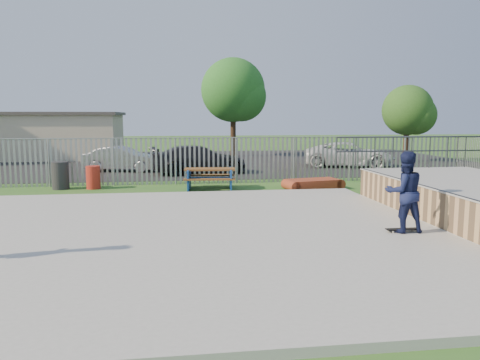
{
  "coord_description": "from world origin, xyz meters",
  "views": [
    {
      "loc": [
        1.05,
        -11.15,
        2.91
      ],
      "look_at": [
        2.84,
        2.0,
        1.1
      ],
      "focal_mm": 35.0,
      "sensor_mm": 36.0,
      "label": 1
    }
  ],
  "objects": [
    {
      "name": "ground",
      "position": [
        0.0,
        0.0,
        0.0
      ],
      "size": [
        120.0,
        120.0,
        0.0
      ],
      "primitive_type": "plane",
      "color": "#2B6321",
      "rests_on": "ground"
    },
    {
      "name": "concrete_slab",
      "position": [
        0.0,
        0.0,
        0.07
      ],
      "size": [
        15.0,
        12.0,
        0.15
      ],
      "primitive_type": "cube",
      "color": "#A0A19B",
      "rests_on": "ground"
    },
    {
      "name": "quarter_pipe",
      "position": [
        9.5,
        1.04,
        0.56
      ],
      "size": [
        5.5,
        7.05,
        2.19
      ],
      "color": "tan",
      "rests_on": "ground"
    },
    {
      "name": "fence",
      "position": [
        1.0,
        4.59,
        1.0
      ],
      "size": [
        26.04,
        16.02,
        2.0
      ],
      "color": "gray",
      "rests_on": "ground"
    },
    {
      "name": "picnic_table",
      "position": [
        2.36,
        7.44,
        0.43
      ],
      "size": [
        2.15,
        1.83,
        0.85
      ],
      "rotation": [
        0.0,
        0.0,
        -0.09
      ],
      "color": "brown",
      "rests_on": "ground"
    },
    {
      "name": "funbox",
      "position": [
        6.48,
        6.89,
        0.2
      ],
      "size": [
        2.17,
        1.39,
        0.4
      ],
      "rotation": [
        0.0,
        0.0,
        0.21
      ],
      "color": "maroon",
      "rests_on": "ground"
    },
    {
      "name": "trash_bin_red",
      "position": [
        -2.31,
        8.19,
        0.46
      ],
      "size": [
        0.56,
        0.56,
        0.93
      ],
      "primitive_type": "cylinder",
      "color": "#AA261A",
      "rests_on": "ground"
    },
    {
      "name": "trash_bin_grey",
      "position": [
        -3.6,
        8.29,
        0.55
      ],
      "size": [
        0.66,
        0.66,
        1.1
      ],
      "primitive_type": "cylinder",
      "color": "#262629",
      "rests_on": "ground"
    },
    {
      "name": "parking_lot",
      "position": [
        0.0,
        19.0,
        0.01
      ],
      "size": [
        40.0,
        18.0,
        0.02
      ],
      "primitive_type": "cube",
      "color": "black",
      "rests_on": "ground"
    },
    {
      "name": "car_silver",
      "position": [
        -1.81,
        14.12,
        0.67
      ],
      "size": [
        4.16,
        2.07,
        1.31
      ],
      "primitive_type": "imported",
      "rotation": [
        0.0,
        0.0,
        1.39
      ],
      "color": "#AAA9AE",
      "rests_on": "parking_lot"
    },
    {
      "name": "car_dark",
      "position": [
        2.19,
        12.58,
        0.73
      ],
      "size": [
        5.14,
        2.72,
        1.42
      ],
      "primitive_type": "imported",
      "rotation": [
        0.0,
        0.0,
        1.72
      ],
      "color": "black",
      "rests_on": "parking_lot"
    },
    {
      "name": "car_white",
      "position": [
        10.92,
        14.67,
        0.73
      ],
      "size": [
        5.56,
        3.76,
        1.41
      ],
      "primitive_type": "imported",
      "rotation": [
        0.0,
        0.0,
        1.27
      ],
      "color": "silver",
      "rests_on": "parking_lot"
    },
    {
      "name": "building",
      "position": [
        -8.0,
        23.0,
        1.61
      ],
      "size": [
        10.4,
        6.4,
        3.2
      ],
      "color": "beige",
      "rests_on": "ground"
    },
    {
      "name": "tree_mid",
      "position": [
        5.15,
        22.65,
        4.76
      ],
      "size": [
        4.58,
        4.58,
        7.07
      ],
      "color": "#3A2617",
      "rests_on": "ground"
    },
    {
      "name": "tree_right",
      "position": [
        15.61,
        17.06,
        3.28
      ],
      "size": [
        3.17,
        3.17,
        4.88
      ],
      "color": "#3D2418",
      "rests_on": "ground"
    },
    {
      "name": "skateboard_a",
      "position": [
        6.42,
        -0.79,
        0.19
      ],
      "size": [
        0.8,
        0.21,
        0.08
      ],
      "rotation": [
        0.0,
        0.0,
        -0.01
      ],
      "color": "black",
      "rests_on": "concrete_slab"
    },
    {
      "name": "skater_navy",
      "position": [
        6.42,
        -0.79,
        1.12
      ],
      "size": [
        0.95,
        0.74,
        1.94
      ],
      "primitive_type": "imported",
      "rotation": [
        0.0,
        0.0,
        3.13
      ],
      "color": "#151C44",
      "rests_on": "concrete_slab"
    }
  ]
}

